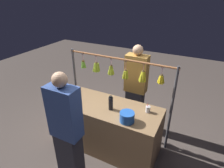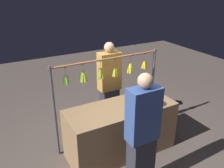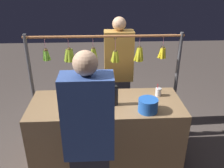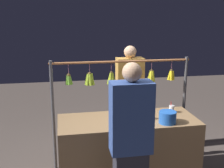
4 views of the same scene
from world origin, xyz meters
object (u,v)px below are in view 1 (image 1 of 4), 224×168
at_px(blue_bucket, 127,117).
at_px(drink_cup, 148,109).
at_px(water_bottle, 111,103).
at_px(vendor_person, 135,89).
at_px(customer_person, 67,133).

relative_size(blue_bucket, drink_cup, 1.34).
bearing_deg(water_bottle, vendor_person, -97.32).
relative_size(vendor_person, customer_person, 0.99).
xyz_separation_m(water_bottle, blue_bucket, (-0.35, 0.16, -0.04)).
bearing_deg(drink_cup, water_bottle, 19.65).
bearing_deg(customer_person, blue_bucket, -136.19).
xyz_separation_m(vendor_person, customer_person, (0.37, 1.58, 0.01)).
height_order(blue_bucket, vendor_person, vendor_person).
bearing_deg(vendor_person, customer_person, 76.71).
relative_size(drink_cup, customer_person, 0.09).
bearing_deg(blue_bucket, vendor_person, -76.20).
bearing_deg(vendor_person, blue_bucket, 103.80).
distance_m(water_bottle, blue_bucket, 0.39).
bearing_deg(drink_cup, vendor_person, -55.02).
bearing_deg(vendor_person, drink_cup, 124.98).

